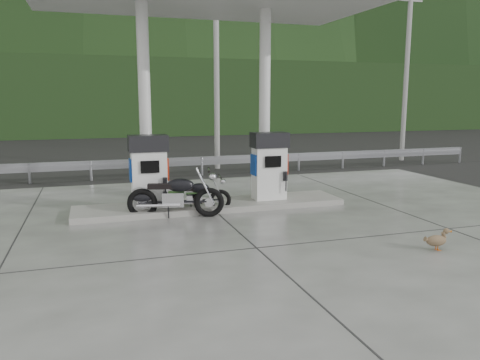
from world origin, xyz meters
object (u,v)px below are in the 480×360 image
object	(u,v)px
gas_pump_left	(149,171)
duck	(436,241)
motorcycle_right	(176,196)
gas_pump_right	(269,166)
motorcycle_left	(196,196)

from	to	relation	value
gas_pump_left	duck	distance (m)	6.73
gas_pump_left	motorcycle_right	distance (m)	1.01
gas_pump_right	duck	xyz separation A→B (m)	(1.59, -4.64, -0.87)
gas_pump_left	motorcycle_left	bearing A→B (deg)	-12.24
motorcycle_right	duck	size ratio (longest dim) A/B	4.38
gas_pump_right	duck	distance (m)	4.98
gas_pump_left	duck	bearing A→B (deg)	-44.06
gas_pump_left	motorcycle_left	world-z (taller)	gas_pump_left
gas_pump_right	duck	size ratio (longest dim) A/B	3.64
motorcycle_left	duck	world-z (taller)	motorcycle_left
motorcycle_left	motorcycle_right	bearing A→B (deg)	-135.11
motorcycle_left	motorcycle_right	world-z (taller)	motorcycle_right
gas_pump_left	motorcycle_left	xyz separation A→B (m)	(1.13, -0.24, -0.65)
motorcycle_left	gas_pump_left	bearing A→B (deg)	176.83
gas_pump_right	motorcycle_left	xyz separation A→B (m)	(-2.07, -0.24, -0.65)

